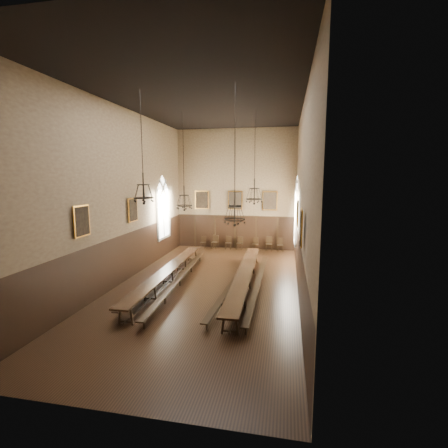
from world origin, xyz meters
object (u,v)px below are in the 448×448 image
(table_right, at_px, (245,280))
(chair_5, at_px, (255,246))
(bench_right_inner, at_px, (233,284))
(bench_left_outer, at_px, (158,278))
(bench_left_inner, at_px, (180,280))
(chair_3, at_px, (228,245))
(chair_6, at_px, (269,247))
(chair_1, at_px, (203,244))
(chandelier_front_right, at_px, (235,210))
(table_left, at_px, (168,276))
(chair_4, at_px, (240,246))
(bench_right_outer, at_px, (258,285))
(chandelier_back_left, at_px, (184,200))
(chair_2, at_px, (215,245))
(chandelier_back_right, at_px, (254,194))
(chair_7, at_px, (280,247))
(chandelier_front_left, at_px, (144,191))

(table_right, bearing_deg, chair_5, 92.13)
(bench_right_inner, bearing_deg, bench_left_outer, 176.49)
(table_right, bearing_deg, bench_left_inner, -175.80)
(chair_3, height_order, chair_6, chair_6)
(chair_1, distance_m, chandelier_front_right, 12.68)
(table_left, distance_m, chair_4, 8.95)
(bench_left_outer, distance_m, bench_right_outer, 5.20)
(chair_5, distance_m, chandelier_back_left, 8.21)
(bench_left_inner, bearing_deg, table_left, 170.06)
(table_right, bearing_deg, chair_4, 100.02)
(table_left, distance_m, chair_6, 9.76)
(bench_right_outer, height_order, chair_4, chair_4)
(chair_2, xyz_separation_m, chair_5, (3.09, 0.10, -0.02))
(bench_right_inner, bearing_deg, bench_right_outer, 7.35)
(chair_2, bearing_deg, chair_4, 16.73)
(chandelier_back_right, height_order, chandelier_front_right, same)
(chair_7, height_order, chandelier_front_right, chandelier_front_right)
(chair_4, height_order, chandelier_back_right, chandelier_back_right)
(bench_left_inner, relative_size, chandelier_back_right, 2.11)
(chair_4, xyz_separation_m, chair_7, (3.04, -0.06, 0.00))
(bench_left_inner, bearing_deg, chandelier_back_right, 40.88)
(bench_right_inner, distance_m, chair_6, 8.86)
(bench_left_inner, height_order, chandelier_front_right, chandelier_front_right)
(chair_7, height_order, chandelier_back_right, chandelier_back_right)
(chandelier_front_left, bearing_deg, chair_6, 66.66)
(chair_3, distance_m, chair_5, 2.04)
(chair_4, bearing_deg, chandelier_front_right, -74.51)
(table_right, xyz_separation_m, bench_right_inner, (-0.52, -0.33, -0.15))
(bench_left_inner, height_order, chair_4, chair_4)
(table_left, xyz_separation_m, table_right, (3.94, 0.12, 0.01))
(table_right, relative_size, chair_2, 10.50)
(table_right, bearing_deg, chair_3, 105.65)
(table_left, relative_size, bench_right_inner, 1.10)
(chair_5, height_order, chandelier_front_right, chandelier_front_right)
(chair_1, xyz_separation_m, chair_3, (2.01, -0.07, 0.03))
(chandelier_back_left, bearing_deg, chair_1, 95.51)
(chair_6, bearing_deg, chair_2, 178.12)
(chair_2, bearing_deg, chandelier_back_right, -44.34)
(chair_4, height_order, chair_6, chair_6)
(chandelier_back_left, xyz_separation_m, chandelier_back_right, (3.89, 0.60, 0.35))
(chair_2, bearing_deg, chair_6, 14.50)
(chair_5, bearing_deg, chair_1, -167.48)
(bench_left_outer, relative_size, chair_3, 9.47)
(chair_5, relative_size, chandelier_front_right, 0.18)
(chair_2, bearing_deg, chair_1, -170.86)
(bench_right_inner, distance_m, chair_1, 9.58)
(chair_7, bearing_deg, table_left, -135.69)
(chair_4, bearing_deg, chair_5, 7.88)
(bench_right_outer, relative_size, chandelier_front_right, 1.85)
(chair_2, relative_size, chair_3, 1.04)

